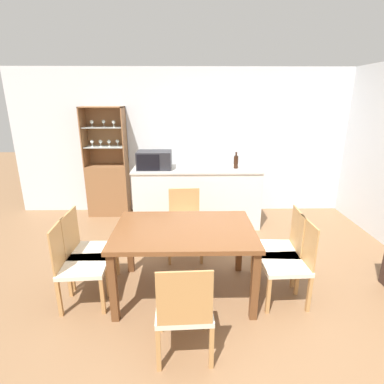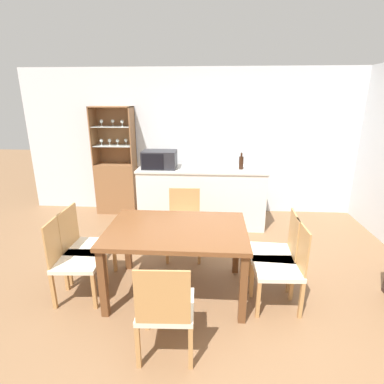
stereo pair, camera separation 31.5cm
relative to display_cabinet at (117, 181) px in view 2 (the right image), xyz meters
The scene contains 13 objects.
ground_plane 3.04m from the display_cabinet, 54.49° to the right, with size 18.00×18.00×0.00m, color brown.
wall_back 1.87m from the display_cabinet, ahead, with size 6.80×0.06×2.55m.
kitchen_counter 1.66m from the display_cabinet, 18.08° to the right, with size 2.06×0.61×0.97m.
display_cabinet is the anchor object (origin of this frame).
dining_table 2.75m from the display_cabinet, 59.81° to the right, with size 1.45×0.98×0.76m.
dining_chair_side_right_near 3.52m from the display_cabinet, 45.81° to the right, with size 0.47×0.47×0.89m.
dining_chair_side_right_far 3.32m from the display_cabinet, 42.33° to the right, with size 0.48×0.48×0.89m.
dining_chair_head_near 3.50m from the display_cabinet, 66.67° to the right, with size 0.47×0.47×0.89m.
dining_chair_side_left_near 2.55m from the display_cabinet, 82.90° to the right, with size 0.48×0.48×0.89m.
dining_chair_head_far 2.08m from the display_cabinet, 48.16° to the right, with size 0.47×0.47×0.89m.
dining_chair_side_left_far 2.26m from the display_cabinet, 81.97° to the right, with size 0.46×0.46×0.89m.
microwave 1.17m from the display_cabinet, 31.08° to the right, with size 0.53×0.37×0.28m.
wine_bottle 2.31m from the display_cabinet, 13.68° to the right, with size 0.07×0.07×0.26m.
Camera 2 is at (-0.00, -2.78, 2.05)m, focal length 28.00 mm.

